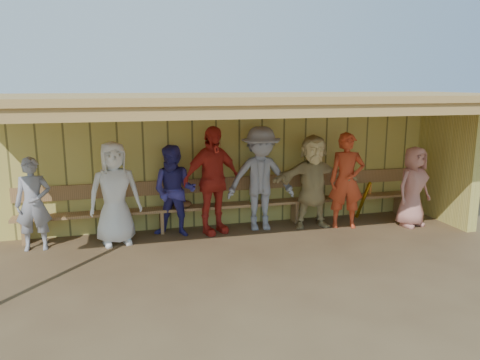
% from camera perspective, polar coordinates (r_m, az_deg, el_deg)
% --- Properties ---
extents(ground, '(90.00, 90.00, 0.00)m').
position_cam_1_polar(ground, '(7.94, 0.64, -7.94)').
color(ground, brown).
rests_on(ground, ground).
extents(player_a, '(0.56, 0.37, 1.53)m').
position_cam_1_polar(player_a, '(8.23, -23.87, -2.70)').
color(player_a, gray).
rests_on(player_a, ground).
extents(player_b, '(0.93, 0.69, 1.74)m').
position_cam_1_polar(player_b, '(8.07, -15.04, -1.58)').
color(player_b, white).
rests_on(player_b, ground).
extents(player_c, '(0.96, 0.87, 1.63)m').
position_cam_1_polar(player_c, '(8.28, -7.98, -1.36)').
color(player_c, navy).
rests_on(player_c, ground).
extents(player_d, '(1.23, 0.83, 1.94)m').
position_cam_1_polar(player_d, '(8.35, -3.41, -0.05)').
color(player_d, red).
rests_on(player_d, ground).
extents(player_e, '(1.31, 0.85, 1.91)m').
position_cam_1_polar(player_e, '(8.57, 2.53, 0.16)').
color(player_e, gray).
rests_on(player_e, ground).
extents(player_f, '(1.66, 0.68, 1.75)m').
position_cam_1_polar(player_f, '(8.83, 8.89, -0.16)').
color(player_f, tan).
rests_on(player_f, ground).
extents(player_g, '(0.75, 0.60, 1.79)m').
position_cam_1_polar(player_g, '(8.92, 12.85, -0.08)').
color(player_g, '#C53F1F').
rests_on(player_g, ground).
extents(player_h, '(0.84, 0.66, 1.52)m').
position_cam_1_polar(player_h, '(9.38, 20.37, -0.77)').
color(player_h, tan).
rests_on(player_h, ground).
extents(dugout_structure, '(8.80, 3.20, 2.50)m').
position_cam_1_polar(dugout_structure, '(8.30, 2.02, 4.96)').
color(dugout_structure, '#CEBE58').
rests_on(dugout_structure, ground).
extents(bench, '(7.60, 0.34, 0.93)m').
position_cam_1_polar(bench, '(8.82, -1.26, -2.35)').
color(bench, '#A37646').
rests_on(bench, ground).
extents(dugout_equipment, '(5.87, 0.62, 0.80)m').
position_cam_1_polar(dugout_equipment, '(8.61, -4.40, -3.00)').
color(dugout_equipment, gold).
rests_on(dugout_equipment, ground).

